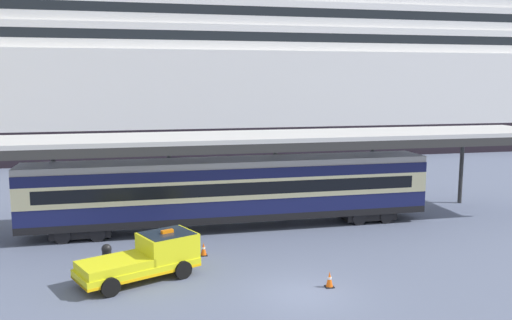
% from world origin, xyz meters
% --- Properties ---
extents(ground_plane, '(400.00, 400.00, 0.00)m').
position_xyz_m(ground_plane, '(0.00, 0.00, 0.00)').
color(ground_plane, slate).
extents(cruise_ship, '(130.69, 25.35, 35.14)m').
position_xyz_m(cruise_ship, '(13.27, 49.46, 11.76)').
color(cruise_ship, black).
rests_on(cruise_ship, ground).
extents(platform_canopy, '(40.90, 5.54, 5.48)m').
position_xyz_m(platform_canopy, '(-1.08, 10.95, 5.23)').
color(platform_canopy, silver).
rests_on(platform_canopy, ground).
extents(train_carriage, '(23.56, 2.81, 4.11)m').
position_xyz_m(train_carriage, '(-1.08, 10.52, 2.31)').
color(train_carriage, black).
rests_on(train_carriage, ground).
extents(service_truck, '(5.57, 3.96, 2.02)m').
position_xyz_m(service_truck, '(-6.09, 3.34, 0.99)').
color(service_truck, yellow).
rests_on(service_truck, ground).
extents(traffic_cone_near, '(0.36, 0.36, 0.68)m').
position_xyz_m(traffic_cone_near, '(-3.36, 5.82, 0.33)').
color(traffic_cone_near, black).
rests_on(traffic_cone_near, ground).
extents(traffic_cone_mid, '(0.36, 0.36, 0.69)m').
position_xyz_m(traffic_cone_mid, '(1.31, 0.53, 0.34)').
color(traffic_cone_mid, black).
rests_on(traffic_cone_mid, ground).
extents(quay_bollard, '(0.48, 0.48, 0.96)m').
position_xyz_m(quay_bollard, '(-8.00, 5.66, 0.52)').
color(quay_bollard, black).
rests_on(quay_bollard, ground).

